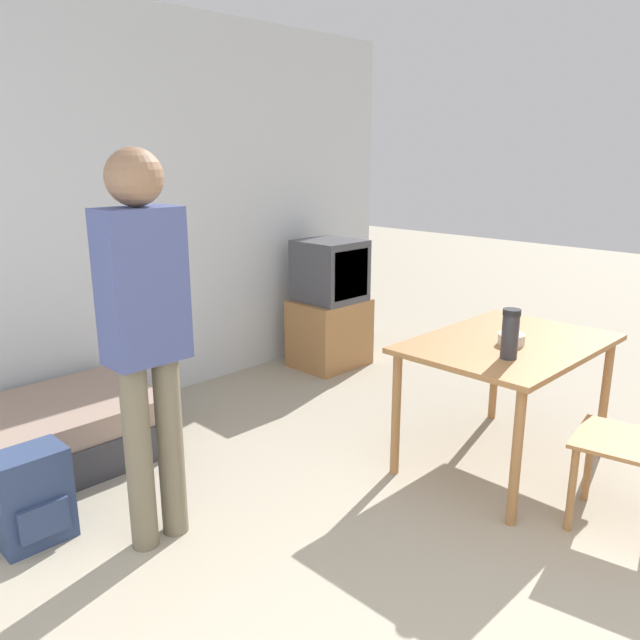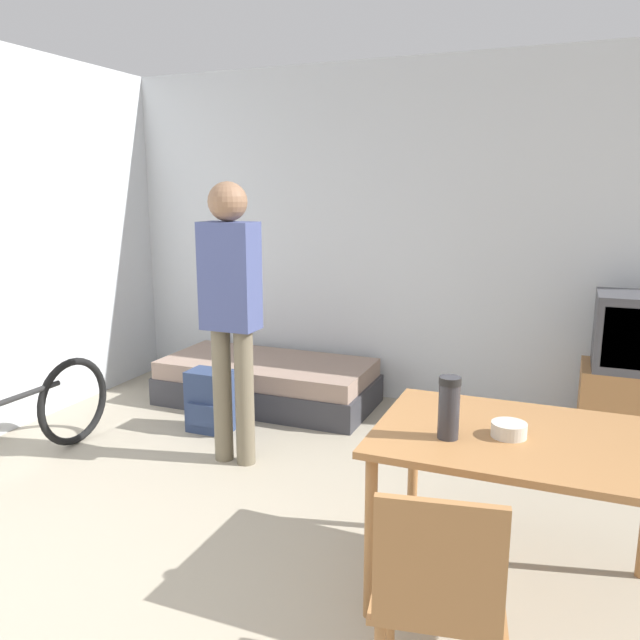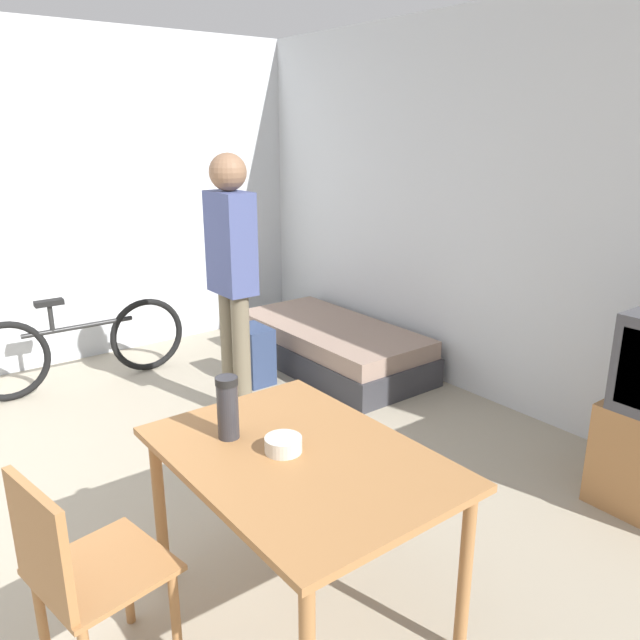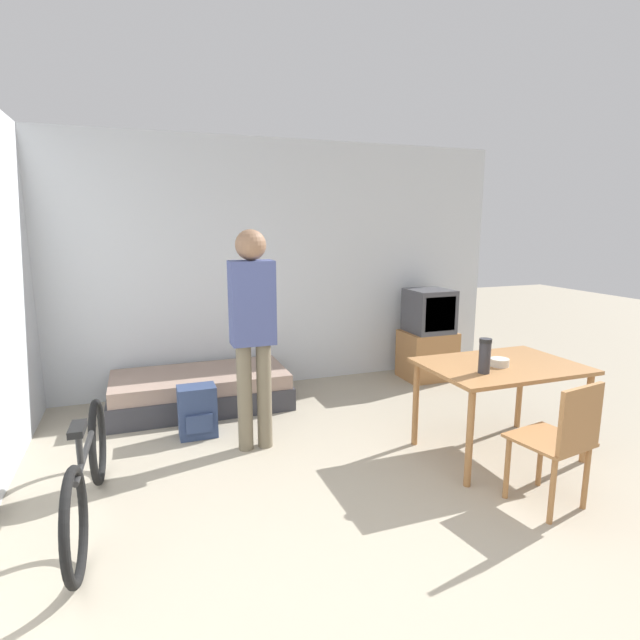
{
  "view_description": "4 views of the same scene",
  "coord_description": "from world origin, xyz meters",
  "px_view_note": "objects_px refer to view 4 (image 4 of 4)",
  "views": [
    {
      "loc": [
        -1.81,
        -0.32,
        1.74
      ],
      "look_at": [
        0.43,
        1.9,
        0.89
      ],
      "focal_mm": 35.0,
      "sensor_mm": 36.0,
      "label": 1
    },
    {
      "loc": [
        1.4,
        -1.27,
        1.72
      ],
      "look_at": [
        0.01,
        2.16,
        0.94
      ],
      "focal_mm": 35.0,
      "sensor_mm": 36.0,
      "label": 2
    },
    {
      "loc": [
        2.98,
        0.04,
        1.92
      ],
      "look_at": [
        0.45,
        1.99,
        0.93
      ],
      "focal_mm": 35.0,
      "sensor_mm": 36.0,
      "label": 3
    },
    {
      "loc": [
        -1.33,
        -1.76,
        1.81
      ],
      "look_at": [
        -0.01,
        1.88,
        1.06
      ],
      "focal_mm": 28.0,
      "sensor_mm": 36.0,
      "label": 4
    }
  ],
  "objects_px": {
    "wooden_chair": "(562,438)",
    "bicycle": "(88,475)",
    "tv": "(428,336)",
    "mate_bowl": "(499,362)",
    "backpack": "(197,412)",
    "dining_table": "(500,375)",
    "thermos_flask": "(485,354)",
    "daybed": "(201,390)",
    "person_standing": "(253,323)"
  },
  "relations": [
    {
      "from": "tv",
      "to": "dining_table",
      "type": "distance_m",
      "value": 1.98
    },
    {
      "from": "tv",
      "to": "daybed",
      "type": "bearing_deg",
      "value": -178.41
    },
    {
      "from": "bicycle",
      "to": "person_standing",
      "type": "xyz_separation_m",
      "value": [
        1.18,
        0.68,
        0.73
      ]
    },
    {
      "from": "person_standing",
      "to": "thermos_flask",
      "type": "distance_m",
      "value": 1.76
    },
    {
      "from": "dining_table",
      "to": "backpack",
      "type": "xyz_separation_m",
      "value": [
        -2.2,
        1.14,
        -0.43
      ]
    },
    {
      "from": "tv",
      "to": "wooden_chair",
      "type": "xyz_separation_m",
      "value": [
        -0.72,
        -2.7,
        -0.02
      ]
    },
    {
      "from": "wooden_chair",
      "to": "bicycle",
      "type": "relative_size",
      "value": 0.52
    },
    {
      "from": "person_standing",
      "to": "backpack",
      "type": "distance_m",
      "value": 1.0
    },
    {
      "from": "daybed",
      "to": "dining_table",
      "type": "xyz_separation_m",
      "value": [
        2.1,
        -1.83,
        0.47
      ]
    },
    {
      "from": "person_standing",
      "to": "backpack",
      "type": "height_order",
      "value": "person_standing"
    },
    {
      "from": "tv",
      "to": "bicycle",
      "type": "xyz_separation_m",
      "value": [
        -3.51,
        -1.84,
        -0.19
      ]
    },
    {
      "from": "bicycle",
      "to": "wooden_chair",
      "type": "bearing_deg",
      "value": -17.19
    },
    {
      "from": "wooden_chair",
      "to": "person_standing",
      "type": "distance_m",
      "value": 2.3
    },
    {
      "from": "daybed",
      "to": "thermos_flask",
      "type": "height_order",
      "value": "thermos_flask"
    },
    {
      "from": "bicycle",
      "to": "thermos_flask",
      "type": "xyz_separation_m",
      "value": [
        2.69,
        -0.21,
        0.56
      ]
    },
    {
      "from": "daybed",
      "to": "wooden_chair",
      "type": "xyz_separation_m",
      "value": [
        1.92,
        -2.63,
        0.31
      ]
    },
    {
      "from": "bicycle",
      "to": "mate_bowl",
      "type": "bearing_deg",
      "value": -2.06
    },
    {
      "from": "bicycle",
      "to": "person_standing",
      "type": "bearing_deg",
      "value": 29.97
    },
    {
      "from": "dining_table",
      "to": "thermos_flask",
      "type": "xyz_separation_m",
      "value": [
        -0.28,
        -0.15,
        0.23
      ]
    },
    {
      "from": "bicycle",
      "to": "thermos_flask",
      "type": "distance_m",
      "value": 2.76
    },
    {
      "from": "thermos_flask",
      "to": "person_standing",
      "type": "bearing_deg",
      "value": 149.37
    },
    {
      "from": "wooden_chair",
      "to": "thermos_flask",
      "type": "distance_m",
      "value": 0.77
    },
    {
      "from": "dining_table",
      "to": "mate_bowl",
      "type": "relative_size",
      "value": 8.27
    },
    {
      "from": "wooden_chair",
      "to": "mate_bowl",
      "type": "distance_m",
      "value": 0.82
    },
    {
      "from": "dining_table",
      "to": "backpack",
      "type": "height_order",
      "value": "dining_table"
    },
    {
      "from": "wooden_chair",
      "to": "mate_bowl",
      "type": "relative_size",
      "value": 5.99
    },
    {
      "from": "daybed",
      "to": "tv",
      "type": "height_order",
      "value": "tv"
    },
    {
      "from": "wooden_chair",
      "to": "mate_bowl",
      "type": "height_order",
      "value": "wooden_chair"
    },
    {
      "from": "thermos_flask",
      "to": "backpack",
      "type": "relative_size",
      "value": 0.57
    },
    {
      "from": "dining_table",
      "to": "mate_bowl",
      "type": "bearing_deg",
      "value": -143.12
    },
    {
      "from": "mate_bowl",
      "to": "bicycle",
      "type": "bearing_deg",
      "value": 177.94
    },
    {
      "from": "daybed",
      "to": "person_standing",
      "type": "bearing_deg",
      "value": -74.06
    },
    {
      "from": "thermos_flask",
      "to": "tv",
      "type": "bearing_deg",
      "value": 68.14
    },
    {
      "from": "person_standing",
      "to": "backpack",
      "type": "bearing_deg",
      "value": 136.91
    },
    {
      "from": "tv",
      "to": "dining_table",
      "type": "relative_size",
      "value": 0.9
    },
    {
      "from": "tv",
      "to": "mate_bowl",
      "type": "relative_size",
      "value": 7.41
    },
    {
      "from": "wooden_chair",
      "to": "backpack",
      "type": "height_order",
      "value": "wooden_chair"
    },
    {
      "from": "bicycle",
      "to": "backpack",
      "type": "height_order",
      "value": "bicycle"
    },
    {
      "from": "person_standing",
      "to": "backpack",
      "type": "relative_size",
      "value": 3.94
    },
    {
      "from": "daybed",
      "to": "wooden_chair",
      "type": "height_order",
      "value": "wooden_chair"
    },
    {
      "from": "wooden_chair",
      "to": "thermos_flask",
      "type": "height_order",
      "value": "thermos_flask"
    },
    {
      "from": "wooden_chair",
      "to": "person_standing",
      "type": "height_order",
      "value": "person_standing"
    },
    {
      "from": "bicycle",
      "to": "mate_bowl",
      "type": "height_order",
      "value": "mate_bowl"
    },
    {
      "from": "daybed",
      "to": "bicycle",
      "type": "distance_m",
      "value": 1.97
    },
    {
      "from": "dining_table",
      "to": "mate_bowl",
      "type": "distance_m",
      "value": 0.13
    },
    {
      "from": "tv",
      "to": "thermos_flask",
      "type": "xyz_separation_m",
      "value": [
        -0.82,
        -2.05,
        0.37
      ]
    },
    {
      "from": "mate_bowl",
      "to": "backpack",
      "type": "height_order",
      "value": "mate_bowl"
    },
    {
      "from": "tv",
      "to": "bicycle",
      "type": "height_order",
      "value": "tv"
    },
    {
      "from": "tv",
      "to": "backpack",
      "type": "height_order",
      "value": "tv"
    },
    {
      "from": "mate_bowl",
      "to": "backpack",
      "type": "distance_m",
      "value": 2.51
    }
  ]
}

